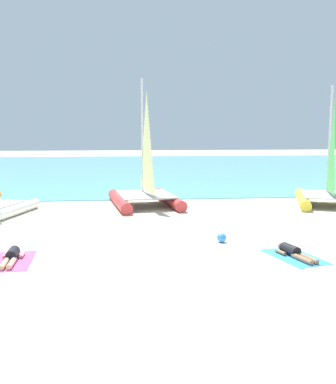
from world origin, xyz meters
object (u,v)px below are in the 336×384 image
sailboat_yellow (329,188)px  sunbather_right (293,252)px  towel_right (294,257)px  beach_ball (222,238)px  towel_left (12,261)px  sailboat_red (145,187)px  sunbather_left (12,256)px

sailboat_yellow → sunbather_right: size_ratio=3.67×
towel_right → sunbather_right: (-0.02, 0.06, 0.13)m
sunbather_right → beach_ball: size_ratio=5.10×
towel_left → sunbather_right: (7.81, -0.31, 0.13)m
sailboat_red → beach_ball: 7.37m
towel_right → beach_ball: bearing=133.7°
sailboat_red → sunbather_left: 9.30m
sailboat_yellow → beach_ball: (-6.59, -6.23, -0.70)m
sailboat_red → sunbather_right: bearing=-75.2°
towel_left → sunbather_left: bearing=93.7°
sailboat_red → towel_right: 9.62m
beach_ball → towel_left: bearing=-167.2°
sailboat_red → towel_left: bearing=-124.2°
towel_right → sailboat_yellow: bearing=58.5°
sunbather_left → sunbather_right: 7.83m
sailboat_red → beach_ball: sailboat_red is taller
towel_left → sunbather_right: 7.82m
towel_left → towel_right: same height
sunbather_right → beach_ball: sunbather_right is taller
towel_left → sailboat_yellow: bearing=30.9°
sailboat_yellow → towel_left: sailboat_yellow is taller
sunbather_left → sunbather_right: bearing=-6.5°
sunbather_left → beach_ball: sunbather_left is taller
sailboat_yellow → sailboat_red: (-8.71, 0.80, 0.04)m
sailboat_yellow → beach_ball: size_ratio=18.71×
towel_right → beach_ball: (-1.69, 1.77, 0.15)m
sunbather_right → sailboat_yellow: bearing=43.3°
sailboat_yellow → sunbather_right: (-4.92, -7.93, -0.72)m
sunbather_left → towel_right: bearing=-6.9°
towel_left → sunbather_left: sunbather_left is taller
towel_left → beach_ball: beach_ball is taller
towel_right → sailboat_red: bearing=113.4°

